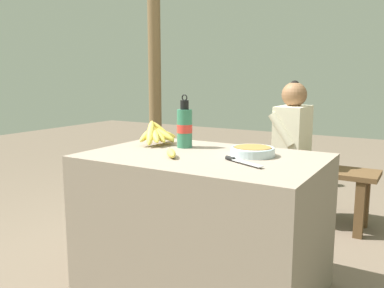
{
  "coord_description": "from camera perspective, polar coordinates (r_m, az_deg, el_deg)",
  "views": [
    {
      "loc": [
        0.97,
        -1.75,
        1.1
      ],
      "look_at": [
        -0.1,
        0.05,
        0.75
      ],
      "focal_mm": 38.0,
      "sensor_mm": 36.0,
      "label": 1
    }
  ],
  "objects": [
    {
      "name": "support_post_near",
      "position": [
        4.16,
        -5.27,
        11.13
      ],
      "size": [
        0.13,
        0.13,
        2.44
      ],
      "color": "brown",
      "rests_on": "ground_plane"
    },
    {
      "name": "serving_bowl",
      "position": [
        2.03,
        8.52,
        -0.94
      ],
      "size": [
        0.22,
        0.22,
        0.05
      ],
      "color": "silver",
      "rests_on": "market_counter"
    },
    {
      "name": "banana_bunch_ripe",
      "position": [
        2.34,
        -4.9,
        1.52
      ],
      "size": [
        0.19,
        0.31,
        0.15
      ],
      "color": "#4C381E",
      "rests_on": "market_counter"
    },
    {
      "name": "banana_bunch_green",
      "position": [
        3.44,
        2.43,
        -0.63
      ],
      "size": [
        0.16,
        0.27,
        0.13
      ],
      "color": "#4C381E",
      "rests_on": "wooden_bench"
    },
    {
      "name": "water_bottle",
      "position": [
        2.24,
        -1.05,
        2.38
      ],
      "size": [
        0.09,
        0.09,
        0.29
      ],
      "color": "#337556",
      "rests_on": "market_counter"
    },
    {
      "name": "ground_plane",
      "position": [
        2.28,
        1.5,
        -19.26
      ],
      "size": [
        12.0,
        12.0,
        0.0
      ],
      "primitive_type": "plane",
      "color": "brown"
    },
    {
      "name": "wooden_bench",
      "position": [
        3.28,
        9.39,
        -3.5
      ],
      "size": [
        1.76,
        0.32,
        0.43
      ],
      "color": "brown",
      "rests_on": "ground_plane"
    },
    {
      "name": "loose_banana_front",
      "position": [
        1.98,
        -2.94,
        -1.28
      ],
      "size": [
        0.13,
        0.14,
        0.04
      ],
      "rotation": [
        0.0,
        0.0,
        -0.86
      ],
      "color": "#E0C64C",
      "rests_on": "market_counter"
    },
    {
      "name": "knife",
      "position": [
        1.86,
        6.51,
        -2.33
      ],
      "size": [
        0.23,
        0.13,
        0.02
      ],
      "rotation": [
        0.0,
        0.0,
        -0.46
      ],
      "color": "#BCBCC1",
      "rests_on": "market_counter"
    },
    {
      "name": "market_counter",
      "position": [
        2.13,
        1.54,
        -10.9
      ],
      "size": [
        1.17,
        0.77,
        0.71
      ],
      "color": "gray",
      "rests_on": "ground_plane"
    },
    {
      "name": "seated_vendor",
      "position": [
        3.14,
        13.05,
        0.46
      ],
      "size": [
        0.4,
        0.39,
        1.07
      ],
      "rotation": [
        0.0,
        0.0,
        3.12
      ],
      "color": "#232328",
      "rests_on": "ground_plane"
    }
  ]
}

